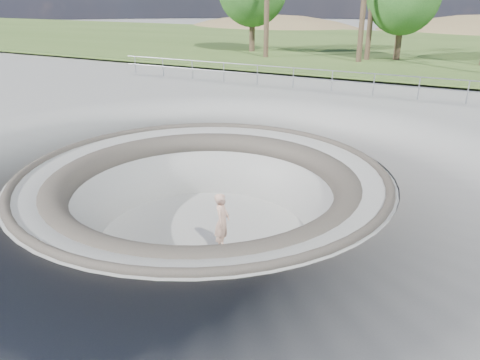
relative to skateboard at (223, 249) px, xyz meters
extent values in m
plane|color=gray|center=(-0.96, 0.65, 1.83)|extent=(180.00, 180.00, 0.00)
torus|color=gray|center=(-0.96, 0.65, -0.17)|extent=(14.00, 14.00, 4.00)
cylinder|color=gray|center=(-0.96, 0.65, -0.12)|extent=(6.60, 6.60, 0.10)
torus|color=#4B463C|center=(-0.96, 0.65, 1.81)|extent=(10.24, 10.24, 0.24)
torus|color=#4B463C|center=(-0.96, 0.65, 1.38)|extent=(8.91, 8.91, 0.81)
cube|color=#405B24|center=(-0.96, 34.65, 2.05)|extent=(180.00, 36.00, 0.12)
ellipsoid|color=olive|center=(-22.96, 55.65, -4.60)|extent=(50.40, 36.00, 23.40)
cylinder|color=#92949A|center=(-0.96, 12.65, 3.00)|extent=(25.00, 0.05, 0.05)
cylinder|color=#92949A|center=(-0.96, 12.65, 2.55)|extent=(25.00, 0.05, 0.05)
cube|color=brown|center=(0.00, 0.00, 0.01)|extent=(0.83, 0.38, 0.02)
cylinder|color=#A9A9AE|center=(0.00, 0.00, -0.03)|extent=(0.07, 0.17, 0.04)
cylinder|color=#A9A9AE|center=(0.00, 0.00, -0.03)|extent=(0.07, 0.17, 0.04)
cylinder|color=silver|center=(0.00, 0.00, -0.03)|extent=(0.07, 0.04, 0.06)
cylinder|color=silver|center=(0.00, 0.00, -0.03)|extent=(0.07, 0.04, 0.06)
cylinder|color=silver|center=(0.00, 0.00, -0.03)|extent=(0.07, 0.04, 0.06)
cylinder|color=silver|center=(0.00, 0.00, -0.03)|extent=(0.07, 0.04, 0.06)
imported|color=tan|center=(0.00, 0.00, 0.83)|extent=(0.53, 0.68, 1.63)
cylinder|color=brown|center=(-1.99, 24.45, 5.87)|extent=(0.36, 0.36, 7.73)
cylinder|color=brown|center=(-11.39, 25.30, 4.33)|extent=(0.44, 0.44, 4.65)
cylinder|color=brown|center=(-0.14, 25.41, 4.07)|extent=(0.44, 0.44, 4.13)
camera|label=1|loc=(5.49, -9.64, 6.47)|focal=35.00mm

